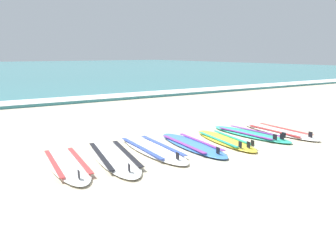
{
  "coord_description": "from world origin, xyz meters",
  "views": [
    {
      "loc": [
        -3.92,
        -5.47,
        1.73
      ],
      "look_at": [
        0.05,
        0.6,
        0.25
      ],
      "focal_mm": 38.64,
      "sensor_mm": 36.0,
      "label": 1
    }
  ],
  "objects_px": {
    "surfboard_6": "(279,131)",
    "surfboard_1": "(114,156)",
    "surfboard_0": "(67,164)",
    "surfboard_2": "(152,148)",
    "surfboard_3": "(192,145)",
    "surfboard_4": "(225,140)",
    "surfboard_5": "(250,134)"
  },
  "relations": [
    {
      "from": "surfboard_4",
      "to": "surfboard_6",
      "type": "distance_m",
      "value": 1.54
    },
    {
      "from": "surfboard_1",
      "to": "surfboard_3",
      "type": "distance_m",
      "value": 1.55
    },
    {
      "from": "surfboard_0",
      "to": "surfboard_1",
      "type": "relative_size",
      "value": 0.89
    },
    {
      "from": "surfboard_0",
      "to": "surfboard_5",
      "type": "bearing_deg",
      "value": -1.01
    },
    {
      "from": "surfboard_1",
      "to": "surfboard_4",
      "type": "height_order",
      "value": "same"
    },
    {
      "from": "surfboard_2",
      "to": "surfboard_3",
      "type": "relative_size",
      "value": 1.09
    },
    {
      "from": "surfboard_5",
      "to": "surfboard_6",
      "type": "relative_size",
      "value": 0.99
    },
    {
      "from": "surfboard_1",
      "to": "surfboard_4",
      "type": "distance_m",
      "value": 2.31
    },
    {
      "from": "surfboard_6",
      "to": "surfboard_1",
      "type": "bearing_deg",
      "value": 176.79
    },
    {
      "from": "surfboard_1",
      "to": "surfboard_4",
      "type": "relative_size",
      "value": 1.25
    },
    {
      "from": "surfboard_3",
      "to": "surfboard_2",
      "type": "bearing_deg",
      "value": 166.83
    },
    {
      "from": "surfboard_5",
      "to": "surfboard_4",
      "type": "bearing_deg",
      "value": -170.93
    },
    {
      "from": "surfboard_0",
      "to": "surfboard_1",
      "type": "distance_m",
      "value": 0.78
    },
    {
      "from": "surfboard_4",
      "to": "surfboard_5",
      "type": "relative_size",
      "value": 0.97
    },
    {
      "from": "surfboard_0",
      "to": "surfboard_2",
      "type": "xyz_separation_m",
      "value": [
        1.57,
        0.06,
        -0.0
      ]
    },
    {
      "from": "surfboard_3",
      "to": "surfboard_4",
      "type": "distance_m",
      "value": 0.76
    },
    {
      "from": "surfboard_5",
      "to": "surfboard_2",
      "type": "bearing_deg",
      "value": 176.9
    },
    {
      "from": "surfboard_4",
      "to": "surfboard_6",
      "type": "xyz_separation_m",
      "value": [
        1.54,
        -0.04,
        -0.0
      ]
    },
    {
      "from": "surfboard_2",
      "to": "surfboard_3",
      "type": "height_order",
      "value": "same"
    },
    {
      "from": "surfboard_1",
      "to": "surfboard_3",
      "type": "relative_size",
      "value": 1.16
    },
    {
      "from": "surfboard_4",
      "to": "surfboard_2",
      "type": "bearing_deg",
      "value": 170.31
    },
    {
      "from": "surfboard_4",
      "to": "surfboard_0",
      "type": "bearing_deg",
      "value": 176.27
    },
    {
      "from": "surfboard_0",
      "to": "surfboard_6",
      "type": "height_order",
      "value": "same"
    },
    {
      "from": "surfboard_1",
      "to": "surfboard_4",
      "type": "xyz_separation_m",
      "value": [
        2.3,
        -0.17,
        0.0
      ]
    },
    {
      "from": "surfboard_3",
      "to": "surfboard_6",
      "type": "relative_size",
      "value": 1.04
    },
    {
      "from": "surfboard_1",
      "to": "surfboard_2",
      "type": "relative_size",
      "value": 1.06
    },
    {
      "from": "surfboard_0",
      "to": "surfboard_3",
      "type": "xyz_separation_m",
      "value": [
        2.33,
        -0.12,
        0.0
      ]
    },
    {
      "from": "surfboard_2",
      "to": "surfboard_4",
      "type": "xyz_separation_m",
      "value": [
        1.52,
        -0.26,
        0.0
      ]
    },
    {
      "from": "surfboard_5",
      "to": "surfboard_6",
      "type": "distance_m",
      "value": 0.73
    },
    {
      "from": "surfboard_3",
      "to": "surfboard_0",
      "type": "bearing_deg",
      "value": 177.02
    },
    {
      "from": "surfboard_3",
      "to": "surfboard_5",
      "type": "distance_m",
      "value": 1.58
    },
    {
      "from": "surfboard_3",
      "to": "surfboard_4",
      "type": "xyz_separation_m",
      "value": [
        0.75,
        -0.08,
        0.0
      ]
    }
  ]
}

